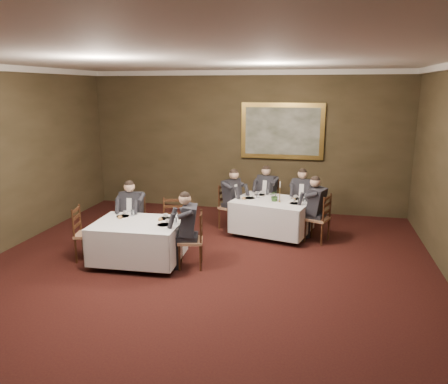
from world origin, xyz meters
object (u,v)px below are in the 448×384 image
at_px(chair_main_endleft, 230,216).
at_px(chair_sec_endleft, 88,245).
at_px(diner_main_backright, 302,205).
at_px(diner_sec_backleft, 133,222).
at_px(diner_main_endright, 317,217).
at_px(centerpiece, 275,195).
at_px(diner_main_endleft, 231,206).
at_px(chair_sec_endright, 191,251).
at_px(chair_main_backleft, 267,210).
at_px(chair_main_endright, 317,228).
at_px(candlestick, 280,194).
at_px(painting, 282,131).
at_px(diner_main_backleft, 267,201).
at_px(table_second, 138,239).
at_px(chair_sec_backleft, 133,233).
at_px(chair_sec_backright, 173,235).
at_px(chair_main_backright, 302,215).
at_px(diner_sec_endright, 190,239).
at_px(table_main, 272,214).

height_order(chair_main_endleft, chair_sec_endleft, same).
xyz_separation_m(diner_main_backright, diner_sec_backleft, (-3.19, -2.00, 0.00)).
height_order(diner_main_endright, centerpiece, diner_main_endright).
xyz_separation_m(diner_main_endleft, diner_main_endright, (1.90, -0.46, 0.00)).
xyz_separation_m(chair_sec_endright, chair_sec_endleft, (-1.94, -0.09, 0.00)).
height_order(chair_main_backleft, chair_main_endright, same).
bearing_deg(chair_main_endleft, candlestick, 96.85).
bearing_deg(chair_main_endright, chair_sec_endleft, 135.23).
height_order(diner_main_endright, diner_sec_backleft, same).
bearing_deg(chair_main_endright, painting, 45.22).
bearing_deg(diner_main_backleft, table_second, 76.45).
bearing_deg(chair_sec_endleft, chair_main_backleft, 123.54).
xyz_separation_m(diner_main_endright, painting, (-0.95, 2.06, 1.54)).
height_order(chair_main_backleft, diner_main_endleft, diner_main_endleft).
height_order(diner_main_backright, chair_main_endright, diner_main_backright).
xyz_separation_m(diner_main_endleft, chair_sec_endright, (-0.24, -2.28, -0.23)).
xyz_separation_m(chair_sec_backleft, chair_sec_endright, (1.41, -0.72, 0.00)).
distance_m(chair_main_endright, diner_sec_backleft, 3.73).
bearing_deg(chair_main_endleft, diner_main_endleft, 90.00).
xyz_separation_m(table_second, diner_sec_backleft, (-0.44, 0.76, 0.06)).
bearing_deg(chair_sec_backright, diner_main_endright, -171.80).
distance_m(centerpiece, painting, 2.22).
xyz_separation_m(centerpiece, candlestick, (0.11, -0.04, 0.04)).
distance_m(chair_main_backright, diner_main_endright, 1.00).
bearing_deg(chair_main_endleft, chair_sec_endright, 18.64).
bearing_deg(chair_sec_endleft, chair_sec_endright, 80.12).
xyz_separation_m(chair_main_backleft, centerpiece, (0.27, -0.95, 0.61)).
bearing_deg(diner_sec_endright, chair_sec_endleft, 79.41).
height_order(chair_main_endleft, chair_main_endright, same).
bearing_deg(chair_main_backleft, chair_main_endleft, 60.36).
bearing_deg(diner_main_backleft, diner_sec_backleft, 62.41).
xyz_separation_m(chair_sec_backleft, chair_sec_endleft, (-0.52, -0.81, 0.00)).
bearing_deg(diner_main_endleft, chair_main_endright, 100.46).
xyz_separation_m(chair_main_backleft, chair_sec_backright, (-1.56, -2.17, 0.00)).
xyz_separation_m(chair_main_backright, chair_sec_backright, (-2.37, -1.97, 0.00)).
xyz_separation_m(chair_sec_backright, chair_sec_endleft, (-1.34, -0.85, 0.00)).
relative_size(table_main, chair_sec_endleft, 1.81).
bearing_deg(chair_sec_endleft, diner_sec_endright, 80.06).
bearing_deg(chair_main_backleft, centerpiece, 125.51).
bearing_deg(painting, chair_sec_backright, -119.75).
height_order(diner_main_endright, chair_sec_backleft, diner_main_endright).
distance_m(diner_main_backleft, chair_main_endright, 1.63).
bearing_deg(diner_main_backright, diner_sec_backleft, 40.19).
height_order(table_second, chair_main_backright, chair_main_backright).
distance_m(chair_main_backleft, chair_main_backright, 0.83).
bearing_deg(diner_main_backright, chair_sec_endleft, 45.12).
relative_size(chair_main_backright, diner_main_endleft, 0.74).
xyz_separation_m(diner_main_backright, diner_sec_endright, (-1.79, -2.72, 0.00)).
distance_m(chair_main_endright, chair_sec_endleft, 4.50).
height_order(table_second, painting, painting).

